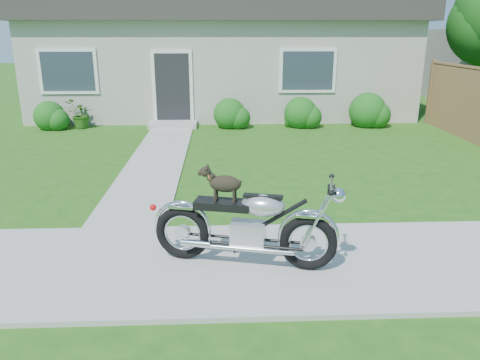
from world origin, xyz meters
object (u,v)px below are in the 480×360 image
motorcycle_with_dog (247,224)px  potted_plant_left (80,114)px  house (222,48)px  potted_plant_right (290,115)px

motorcycle_with_dog → potted_plant_left: bearing=130.1°
house → motorcycle_with_dog: bearing=-89.1°
potted_plant_left → potted_plant_right: (6.11, 0.00, -0.07)m
potted_plant_left → motorcycle_with_dog: (4.33, -8.62, 0.14)m
potted_plant_right → motorcycle_with_dog: size_ratio=0.32×
house → motorcycle_with_dog: size_ratio=5.75×
house → motorcycle_with_dog: (0.19, -12.07, -1.60)m
house → potted_plant_left: 5.66m
potted_plant_left → motorcycle_with_dog: 9.65m
house → potted_plant_left: size_ratio=15.17×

